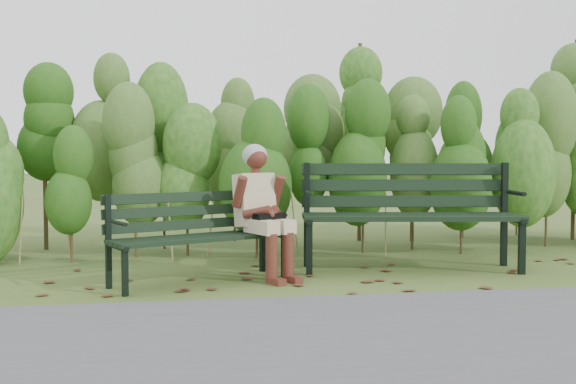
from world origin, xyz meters
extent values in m
plane|color=#415920|center=(0.00, 0.00, 0.00)|extent=(80.00, 80.00, 0.00)
cube|color=#474749|center=(0.00, -2.20, 0.01)|extent=(60.00, 2.50, 0.01)
cylinder|color=#47381E|center=(-2.75, 1.30, 0.40)|extent=(0.03, 0.03, 0.80)
ellipsoid|color=#235717|center=(-2.75, 1.30, 1.04)|extent=(0.64, 0.64, 1.44)
cylinder|color=#47381E|center=(-2.14, 1.30, 0.40)|extent=(0.03, 0.03, 0.80)
ellipsoid|color=#235717|center=(-2.14, 1.30, 1.04)|extent=(0.64, 0.64, 1.44)
cylinder|color=#47381E|center=(-1.53, 1.30, 0.40)|extent=(0.03, 0.03, 0.80)
ellipsoid|color=#235717|center=(-1.53, 1.30, 1.04)|extent=(0.64, 0.64, 1.44)
cylinder|color=#47381E|center=(-0.92, 1.30, 0.40)|extent=(0.03, 0.03, 0.80)
ellipsoid|color=#235717|center=(-0.92, 1.30, 1.04)|extent=(0.64, 0.64, 1.44)
cylinder|color=#47381E|center=(-0.31, 1.30, 0.40)|extent=(0.03, 0.03, 0.80)
ellipsoid|color=#235717|center=(-0.31, 1.30, 1.04)|extent=(0.64, 0.64, 1.44)
cylinder|color=#47381E|center=(0.31, 1.30, 0.40)|extent=(0.03, 0.03, 0.80)
ellipsoid|color=#235717|center=(0.31, 1.30, 1.04)|extent=(0.64, 0.64, 1.44)
cylinder|color=#47381E|center=(0.92, 1.30, 0.40)|extent=(0.03, 0.03, 0.80)
ellipsoid|color=#235717|center=(0.92, 1.30, 1.04)|extent=(0.64, 0.64, 1.44)
cylinder|color=#47381E|center=(1.53, 1.30, 0.40)|extent=(0.03, 0.03, 0.80)
ellipsoid|color=#235717|center=(1.53, 1.30, 1.04)|extent=(0.64, 0.64, 1.44)
cylinder|color=#47381E|center=(2.14, 1.30, 0.40)|extent=(0.03, 0.03, 0.80)
ellipsoid|color=#235717|center=(2.14, 1.30, 1.04)|extent=(0.64, 0.64, 1.44)
cylinder|color=#47381E|center=(2.75, 1.30, 0.40)|extent=(0.03, 0.03, 0.80)
ellipsoid|color=#235717|center=(2.75, 1.30, 1.04)|extent=(0.64, 0.64, 1.44)
cylinder|color=#47381E|center=(3.36, 1.30, 0.40)|extent=(0.03, 0.03, 0.80)
ellipsoid|color=#235717|center=(3.36, 1.30, 1.04)|extent=(0.64, 0.64, 1.44)
cylinder|color=#47381E|center=(-2.69, 2.30, 0.55)|extent=(0.04, 0.04, 1.10)
ellipsoid|color=#205418|center=(-2.69, 2.30, 1.43)|extent=(0.70, 0.70, 1.98)
cylinder|color=#47381E|center=(-1.92, 2.30, 0.55)|extent=(0.04, 0.04, 1.10)
ellipsoid|color=#205418|center=(-1.92, 2.30, 1.43)|extent=(0.70, 0.70, 1.98)
cylinder|color=#47381E|center=(-1.15, 2.30, 0.55)|extent=(0.04, 0.04, 1.10)
ellipsoid|color=#205418|center=(-1.15, 2.30, 1.43)|extent=(0.70, 0.70, 1.98)
cylinder|color=#47381E|center=(-0.38, 2.30, 0.55)|extent=(0.04, 0.04, 1.10)
ellipsoid|color=#205418|center=(-0.38, 2.30, 1.43)|extent=(0.70, 0.70, 1.98)
cylinder|color=#47381E|center=(0.38, 2.30, 0.55)|extent=(0.04, 0.04, 1.10)
ellipsoid|color=#205418|center=(0.38, 2.30, 1.43)|extent=(0.70, 0.70, 1.98)
cylinder|color=#47381E|center=(1.15, 2.30, 0.55)|extent=(0.04, 0.04, 1.10)
ellipsoid|color=#205418|center=(1.15, 2.30, 1.43)|extent=(0.70, 0.70, 1.98)
cylinder|color=#47381E|center=(1.92, 2.30, 0.55)|extent=(0.04, 0.04, 1.10)
ellipsoid|color=#205418|center=(1.92, 2.30, 1.43)|extent=(0.70, 0.70, 1.98)
cylinder|color=#47381E|center=(2.69, 2.30, 0.55)|extent=(0.04, 0.04, 1.10)
ellipsoid|color=#205418|center=(2.69, 2.30, 1.43)|extent=(0.70, 0.70, 1.98)
cylinder|color=#47381E|center=(3.46, 2.30, 0.55)|extent=(0.04, 0.04, 1.10)
ellipsoid|color=#205418|center=(3.46, 2.30, 1.43)|extent=(0.70, 0.70, 1.98)
cylinder|color=#47381E|center=(4.22, 2.30, 0.55)|extent=(0.04, 0.04, 1.10)
cube|color=#5A2F1D|center=(-0.69, -0.98, 0.00)|extent=(0.09, 0.11, 0.01)
cube|color=#5A2F1D|center=(-0.41, 0.48, 0.00)|extent=(0.10, 0.09, 0.01)
cube|color=#5A2F1D|center=(-1.28, -0.44, 0.00)|extent=(0.11, 0.11, 0.01)
cube|color=#5A2F1D|center=(-2.23, 0.18, 0.00)|extent=(0.09, 0.10, 0.01)
cube|color=#5A2F1D|center=(-1.56, -0.27, 0.00)|extent=(0.08, 0.10, 0.01)
cube|color=#5A2F1D|center=(0.01, 0.11, 0.00)|extent=(0.11, 0.11, 0.01)
cube|color=#5A2F1D|center=(0.84, -0.94, 0.00)|extent=(0.10, 0.08, 0.01)
cube|color=#5A2F1D|center=(1.31, -0.60, 0.00)|extent=(0.09, 0.08, 0.01)
cube|color=#5A2F1D|center=(-1.21, 0.39, 0.00)|extent=(0.10, 0.11, 0.01)
cube|color=#5A2F1D|center=(2.32, 0.29, 0.00)|extent=(0.07, 0.09, 0.01)
cube|color=#5A2F1D|center=(-2.02, 0.25, 0.00)|extent=(0.11, 0.10, 0.01)
cube|color=#5A2F1D|center=(-1.98, -0.55, 0.00)|extent=(0.11, 0.11, 0.01)
cube|color=#5A2F1D|center=(-1.07, 0.65, 0.00)|extent=(0.11, 0.11, 0.01)
cube|color=#5A2F1D|center=(-0.33, -1.03, 0.00)|extent=(0.10, 0.11, 0.01)
cube|color=#5A2F1D|center=(-1.96, 0.26, 0.00)|extent=(0.09, 0.11, 0.01)
cube|color=#5A2F1D|center=(-2.00, 0.65, 0.00)|extent=(0.11, 0.11, 0.01)
cube|color=#5A2F1D|center=(0.77, 0.92, 0.00)|extent=(0.11, 0.11, 0.01)
cube|color=#5A2F1D|center=(1.13, -0.79, 0.00)|extent=(0.11, 0.11, 0.01)
cube|color=#5A2F1D|center=(-2.64, 0.58, 0.00)|extent=(0.10, 0.11, 0.01)
cube|color=#5A2F1D|center=(-2.04, -0.48, 0.00)|extent=(0.10, 0.09, 0.01)
cube|color=#5A2F1D|center=(1.91, -0.13, 0.00)|extent=(0.09, 0.07, 0.01)
cube|color=#5A2F1D|center=(0.65, 0.26, 0.00)|extent=(0.09, 0.11, 0.01)
cube|color=#5A2F1D|center=(-2.18, -0.89, 0.00)|extent=(0.11, 0.10, 0.01)
cube|color=#5A2F1D|center=(-1.51, -1.04, 0.00)|extent=(0.11, 0.11, 0.01)
cube|color=#5A2F1D|center=(0.10, -0.16, 0.00)|extent=(0.10, 0.11, 0.01)
cube|color=#5A2F1D|center=(1.15, 0.06, 0.00)|extent=(0.11, 0.11, 0.01)
cube|color=#5A2F1D|center=(-0.25, 0.62, 0.00)|extent=(0.11, 0.10, 0.01)
cube|color=#5A2F1D|center=(-1.67, -0.12, 0.00)|extent=(0.10, 0.11, 0.01)
cube|color=#5A2F1D|center=(2.30, 0.36, 0.00)|extent=(0.09, 0.07, 0.01)
cube|color=#5A2F1D|center=(-2.40, 0.40, 0.00)|extent=(0.07, 0.09, 0.01)
cube|color=#5A2F1D|center=(-0.34, 0.44, 0.00)|extent=(0.10, 0.11, 0.01)
cube|color=#5A2F1D|center=(1.50, -1.02, 0.00)|extent=(0.11, 0.11, 0.01)
cube|color=#5A2F1D|center=(1.57, -1.16, 0.00)|extent=(0.11, 0.11, 0.01)
cube|color=#5A2F1D|center=(1.33, 0.45, 0.00)|extent=(0.10, 0.11, 0.01)
cube|color=black|center=(-0.77, -0.31, 0.39)|extent=(1.45, 0.74, 0.03)
cube|color=black|center=(-0.82, -0.21, 0.39)|extent=(1.45, 0.74, 0.03)
cube|color=black|center=(-0.86, -0.11, 0.39)|extent=(1.45, 0.74, 0.03)
cube|color=black|center=(-0.91, -0.01, 0.39)|extent=(1.45, 0.74, 0.03)
cube|color=black|center=(-0.94, 0.06, 0.48)|extent=(1.43, 0.70, 0.09)
cube|color=black|center=(-0.95, 0.07, 0.61)|extent=(1.43, 0.70, 0.09)
cube|color=black|center=(-0.95, 0.09, 0.73)|extent=(1.43, 0.70, 0.09)
cube|color=black|center=(-1.44, -0.63, 0.19)|extent=(0.06, 0.06, 0.39)
cube|color=black|center=(-1.60, -0.29, 0.39)|extent=(0.06, 0.06, 0.78)
cube|color=black|center=(-1.52, -0.47, 0.37)|extent=(0.22, 0.41, 0.03)
cylinder|color=black|center=(-1.50, -0.51, 0.56)|extent=(0.16, 0.31, 0.03)
cube|color=black|center=(-0.09, 0.00, 0.19)|extent=(0.06, 0.06, 0.39)
cube|color=black|center=(-0.25, 0.34, 0.39)|extent=(0.06, 0.06, 0.78)
cube|color=black|center=(-0.17, 0.16, 0.37)|extent=(0.22, 0.41, 0.03)
cylinder|color=black|center=(-0.15, 0.12, 0.56)|extent=(0.16, 0.31, 0.03)
cube|color=black|center=(1.13, -0.05, 0.51)|extent=(2.05, 0.41, 0.05)
cube|color=black|center=(1.15, 0.09, 0.51)|extent=(2.05, 0.41, 0.05)
cube|color=black|center=(1.17, 0.23, 0.51)|extent=(2.05, 0.41, 0.05)
cube|color=black|center=(1.19, 0.37, 0.51)|extent=(2.05, 0.41, 0.05)
cube|color=black|center=(1.20, 0.48, 0.64)|extent=(2.04, 0.35, 0.12)
cube|color=black|center=(1.20, 0.49, 0.80)|extent=(2.04, 0.35, 0.12)
cube|color=black|center=(1.21, 0.51, 0.96)|extent=(2.04, 0.35, 0.12)
cube|color=black|center=(0.15, 0.07, 0.26)|extent=(0.06, 0.06, 0.51)
cube|color=black|center=(0.22, 0.56, 0.51)|extent=(0.06, 0.06, 1.03)
cube|color=black|center=(0.18, 0.30, 0.49)|extent=(0.14, 0.57, 0.05)
cylinder|color=black|center=(0.18, 0.24, 0.74)|extent=(0.10, 0.43, 0.04)
cube|color=black|center=(2.10, -0.21, 0.26)|extent=(0.06, 0.06, 0.51)
cube|color=black|center=(2.17, 0.28, 0.51)|extent=(0.06, 0.06, 1.03)
cube|color=black|center=(2.13, 0.02, 0.49)|extent=(0.14, 0.57, 0.05)
cylinder|color=black|center=(2.12, -0.04, 0.74)|extent=(0.10, 0.43, 0.04)
cube|color=#B9AA8C|center=(-0.31, -0.13, 0.47)|extent=(0.29, 0.42, 0.12)
cube|color=#B9AA8C|center=(-0.16, -0.06, 0.47)|extent=(0.29, 0.42, 0.12)
cylinder|color=#512319|center=(-0.25, -0.28, 0.21)|extent=(0.14, 0.14, 0.43)
cylinder|color=#512319|center=(-0.09, -0.21, 0.21)|extent=(0.14, 0.14, 0.43)
cube|color=#512319|center=(-0.21, -0.35, 0.03)|extent=(0.16, 0.21, 0.06)
cube|color=#512319|center=(-0.06, -0.28, 0.03)|extent=(0.16, 0.21, 0.06)
cube|color=#B9AA8C|center=(-0.34, 0.14, 0.69)|extent=(0.41, 0.36, 0.49)
cylinder|color=#512319|center=(-0.34, 0.12, 0.95)|extent=(0.09, 0.09, 0.09)
sphere|color=#512319|center=(-0.33, 0.11, 1.07)|extent=(0.20, 0.20, 0.20)
ellipsoid|color=gray|center=(-0.34, 0.13, 1.10)|extent=(0.23, 0.22, 0.21)
cylinder|color=#512319|center=(-0.49, -0.02, 0.77)|extent=(0.16, 0.22, 0.29)
cylinder|color=#512319|center=(-0.13, 0.15, 0.77)|extent=(0.16, 0.22, 0.29)
cylinder|color=#512319|center=(-0.35, -0.09, 0.60)|extent=(0.26, 0.18, 0.13)
cylinder|color=#512319|center=(-0.17, 0.00, 0.60)|extent=(0.13, 0.27, 0.13)
sphere|color=#512319|center=(-0.24, -0.10, 0.58)|extent=(0.10, 0.10, 0.10)
cube|color=black|center=(-0.24, -0.09, 0.51)|extent=(0.31, 0.22, 0.15)
camera|label=1|loc=(-1.02, -5.95, 1.08)|focal=42.00mm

